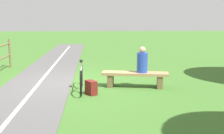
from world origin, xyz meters
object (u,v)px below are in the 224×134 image
object	(u,v)px
bench	(135,77)
person_seated	(142,61)
backpack	(91,88)
bicycle	(81,78)

from	to	relation	value
bench	person_seated	world-z (taller)	person_seated
bench	backpack	size ratio (longest dim) A/B	5.00
person_seated	bicycle	world-z (taller)	person_seated
bench	bicycle	xyz separation A→B (m)	(1.60, 0.32, 0.04)
person_seated	bicycle	distance (m)	1.87
bicycle	backpack	xyz separation A→B (m)	(-0.28, 0.40, -0.18)
person_seated	backpack	bearing A→B (deg)	34.94
person_seated	backpack	size ratio (longest dim) A/B	1.91
person_seated	bicycle	bearing A→B (deg)	19.75
person_seated	backpack	world-z (taller)	person_seated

